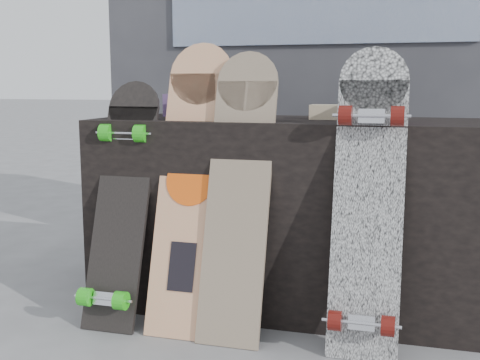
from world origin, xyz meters
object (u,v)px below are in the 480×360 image
(vendor_table, at_px, (287,213))
(longboard_celtic, at_px, (239,185))
(longboard_cascadia, at_px, (368,196))
(longboard_geisha, at_px, (191,177))
(skateboard_dark, at_px, (121,198))

(vendor_table, bearing_deg, longboard_celtic, -110.38)
(longboard_celtic, bearing_deg, vendor_table, 69.62)
(longboard_celtic, height_order, longboard_cascadia, longboard_cascadia)
(longboard_cascadia, bearing_deg, longboard_celtic, 175.43)
(longboard_geisha, bearing_deg, vendor_table, 42.26)
(vendor_table, height_order, longboard_celtic, longboard_celtic)
(longboard_cascadia, relative_size, skateboard_dark, 1.13)
(vendor_table, relative_size, longboard_cascadia, 1.48)
(vendor_table, xyz_separation_m, longboard_celtic, (-0.12, -0.32, 0.17))
(longboard_celtic, bearing_deg, longboard_cascadia, -4.57)
(vendor_table, bearing_deg, longboard_geisha, -137.74)
(longboard_celtic, xyz_separation_m, skateboard_dark, (-0.48, -0.01, -0.07))
(longboard_celtic, relative_size, skateboard_dark, 1.12)
(vendor_table, distance_m, skateboard_dark, 0.70)
(longboard_geisha, relative_size, longboard_celtic, 1.04)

